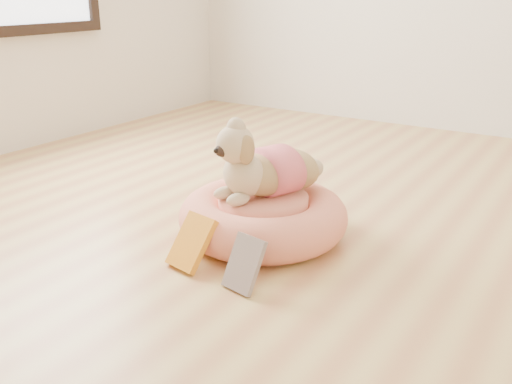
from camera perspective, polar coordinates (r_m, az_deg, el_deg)
The scene contains 5 objects.
floor at distance 2.01m, azimuth 2.40°, elevation -6.74°, with size 4.50×4.50×0.00m, color tan.
pet_bed at distance 2.15m, azimuth 0.72°, elevation -2.48°, with size 0.64×0.64×0.16m.
dog at distance 2.09m, azimuth 0.74°, elevation 3.81°, with size 0.29×0.43×0.31m, color brown, non-canonical shape.
book_yellow at distance 1.94m, azimuth -6.46°, elevation -5.02°, with size 0.13×0.02×0.20m, color yellow.
book_white at distance 1.79m, azimuth -1.19°, elevation -7.19°, with size 0.12×0.02×0.18m, color silver.
Camera 1 is at (0.90, -1.55, 0.90)m, focal length 40.00 mm.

